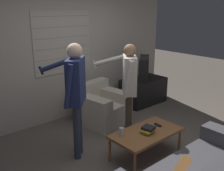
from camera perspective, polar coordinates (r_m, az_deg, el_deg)
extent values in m
plane|color=#665B51|center=(4.18, 6.31, -14.71)|extent=(16.00, 16.00, 0.00)
cube|color=#BCB7A8|center=(5.23, -9.72, 6.69)|extent=(5.20, 0.06, 2.55)
cube|color=beige|center=(5.10, -10.66, 9.18)|extent=(1.21, 0.02, 1.16)
cube|color=gray|center=(5.18, -10.31, 3.85)|extent=(1.18, 0.00, 0.01)
cube|color=gray|center=(5.14, -10.42, 5.96)|extent=(1.18, 0.00, 0.01)
cube|color=gray|center=(5.11, -10.54, 8.09)|extent=(1.18, 0.00, 0.01)
cube|color=gray|center=(5.08, -10.66, 10.25)|extent=(1.18, 0.00, 0.01)
cube|color=gray|center=(5.06, -10.78, 12.43)|extent=(1.18, 0.00, 0.01)
cube|color=gray|center=(5.05, -10.90, 14.63)|extent=(1.18, 0.00, 0.01)
cube|color=beige|center=(5.11, -1.99, -5.87)|extent=(0.93, 0.93, 0.41)
cube|color=beige|center=(5.18, -4.57, -1.06)|extent=(0.84, 0.32, 0.35)
cube|color=beige|center=(5.20, 0.13, -1.90)|extent=(0.36, 0.85, 0.19)
cube|color=beige|center=(4.80, -4.36, -3.57)|extent=(0.36, 0.85, 0.19)
cube|color=brown|center=(3.98, 7.48, -10.20)|extent=(1.07, 0.59, 0.04)
cylinder|color=brown|center=(3.93, -0.48, -13.76)|extent=(0.04, 0.04, 0.36)
cylinder|color=brown|center=(4.56, 9.25, -9.42)|extent=(0.04, 0.04, 0.36)
cylinder|color=brown|center=(3.62, 4.94, -16.84)|extent=(0.04, 0.04, 0.36)
cylinder|color=brown|center=(4.29, 14.50, -11.54)|extent=(0.04, 0.04, 0.36)
cube|color=black|center=(6.13, 6.79, -1.14)|extent=(1.03, 0.59, 0.58)
cube|color=black|center=(5.99, 6.97, 3.82)|extent=(0.65, 0.62, 0.51)
cube|color=#3D4738|center=(5.99, 5.98, 3.85)|extent=(0.45, 0.41, 0.42)
cylinder|color=#33384C|center=(3.90, -7.68, -10.00)|extent=(0.10, 0.10, 0.86)
cylinder|color=#33384C|center=(4.05, -7.22, -8.95)|extent=(0.10, 0.10, 0.86)
cube|color=navy|center=(3.70, -7.89, 1.02)|extent=(0.46, 0.47, 0.65)
sphere|color=beige|center=(3.61, -8.16, 7.44)|extent=(0.22, 0.22, 0.22)
cylinder|color=navy|center=(3.48, -9.45, -0.27)|extent=(0.16, 0.16, 0.62)
cylinder|color=navy|center=(3.96, -11.36, 4.67)|extent=(0.48, 0.47, 0.28)
cube|color=black|center=(4.07, -15.19, 3.18)|extent=(0.08, 0.08, 0.13)
cylinder|color=#4C4233|center=(4.38, 3.73, -7.03)|extent=(0.10, 0.10, 0.82)
cylinder|color=#4C4233|center=(4.52, 3.55, -6.23)|extent=(0.10, 0.10, 0.82)
cube|color=beige|center=(4.22, 3.82, 2.32)|extent=(0.43, 0.46, 0.61)
sphere|color=#846042|center=(4.13, 3.93, 7.65)|extent=(0.20, 0.20, 0.20)
cylinder|color=beige|center=(3.99, 3.50, 1.29)|extent=(0.17, 0.15, 0.59)
cylinder|color=beige|center=(4.39, -0.10, 5.64)|extent=(0.50, 0.42, 0.22)
cube|color=white|center=(4.40, -3.78, 4.64)|extent=(0.07, 0.07, 0.13)
cube|color=gold|center=(3.95, 7.59, -9.91)|extent=(0.20, 0.16, 0.02)
cube|color=gold|center=(3.92, 7.85, -9.68)|extent=(0.23, 0.18, 0.03)
cube|color=black|center=(3.92, 7.93, -9.12)|extent=(0.19, 0.20, 0.04)
cylinder|color=silver|center=(3.80, 2.09, -10.05)|extent=(0.07, 0.07, 0.12)
cylinder|color=silver|center=(3.77, 2.10, -9.20)|extent=(0.06, 0.06, 0.00)
cube|color=black|center=(4.18, 9.94, -8.46)|extent=(0.05, 0.13, 0.02)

